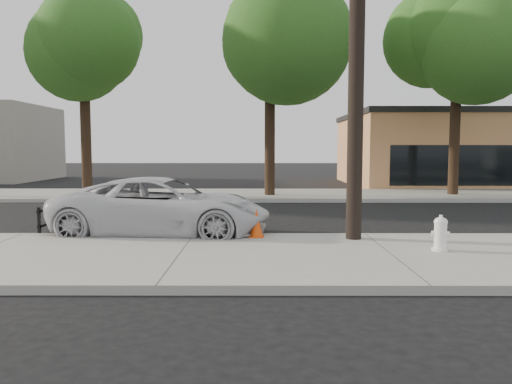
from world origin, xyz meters
TOP-DOWN VIEW (x-y plane):
  - ground at (0.00, 0.00)m, footprint 120.00×120.00m
  - near_sidewalk at (0.00, -4.30)m, footprint 90.00×4.40m
  - far_sidewalk at (0.00, 8.50)m, footprint 90.00×5.00m
  - curb_near at (0.00, -2.10)m, footprint 90.00×0.12m
  - building_main at (16.00, 16.00)m, footprint 18.00×10.00m
  - utility_pole at (3.60, -2.70)m, footprint 1.40×0.34m
  - tree_b at (-5.81, 8.06)m, footprint 4.34×4.20m
  - tree_c at (2.22, 7.64)m, footprint 4.96×4.80m
  - tree_d at (10.20, 7.95)m, footprint 4.50×4.35m
  - police_cruiser at (-0.82, -1.56)m, footprint 5.35×2.78m
  - fire_hydrant at (5.04, -4.01)m, footprint 0.35×0.32m
  - traffic_cone at (1.46, -2.50)m, footprint 0.34×0.34m

SIDE VIEW (x-z plane):
  - ground at x=0.00m, z-range 0.00..0.00m
  - near_sidewalk at x=0.00m, z-range 0.00..0.15m
  - far_sidewalk at x=0.00m, z-range 0.00..0.15m
  - curb_near at x=0.00m, z-range -0.01..0.15m
  - traffic_cone at x=1.46m, z-range 0.14..0.78m
  - fire_hydrant at x=5.04m, z-range 0.14..0.80m
  - police_cruiser at x=-0.82m, z-range 0.00..1.44m
  - building_main at x=16.00m, z-range 0.00..4.00m
  - utility_pole at x=3.60m, z-range 0.20..9.20m
  - tree_b at x=-5.81m, z-range 1.93..10.38m
  - tree_d at x=10.20m, z-range 1.99..10.74m
  - tree_c at x=2.22m, z-range 2.13..11.68m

